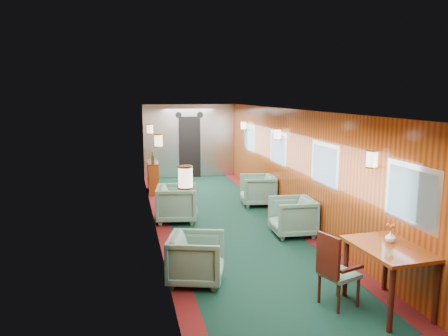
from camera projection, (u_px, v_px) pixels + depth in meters
The scene contains 12 objects.
room at pixel (232, 150), 8.57m from camera, with size 12.00×12.10×2.40m.
bulkhead at pixel (189, 141), 14.33m from camera, with size 2.98×0.17×2.39m.
windows_right at pixel (298, 155), 9.16m from camera, with size 0.02×8.60×0.80m.
wall_sconces at pixel (226, 139), 9.09m from camera, with size 2.97×7.97×0.25m.
dining_table at pixel (390, 257), 5.47m from camera, with size 0.84×1.16×0.84m.
side_chair at pixel (334, 267), 5.57m from camera, with size 0.55×0.56×0.98m.
credenza at pixel (153, 176), 12.22m from camera, with size 0.30×0.95×1.13m.
flower_vase at pixel (391, 237), 5.59m from camera, with size 0.14×0.14×0.14m, color white.
armchair_left_near at pixel (196, 259), 6.33m from camera, with size 0.77×0.79×0.72m, color #214D45.
armchair_left_far at pixel (177, 203), 9.38m from camera, with size 0.84×0.87×0.79m, color #214D45.
armchair_right_near at pixel (292, 217), 8.47m from camera, with size 0.79×0.81×0.74m, color #214D45.
armchair_right_far at pixel (258, 190), 10.78m from camera, with size 0.80×0.83×0.75m, color #214D45.
Camera 1 is at (-2.03, -8.26, 2.72)m, focal length 35.00 mm.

